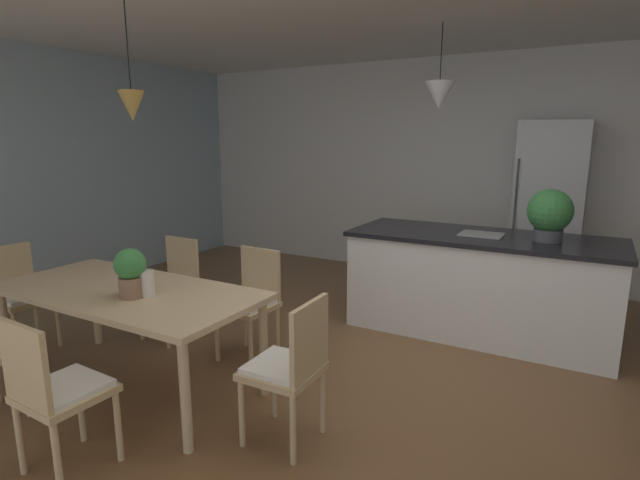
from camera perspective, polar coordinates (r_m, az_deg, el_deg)
The scene contains 16 objects.
ground_plane at distance 3.61m, azimuth 5.86°, elevation -17.42°, with size 10.00×8.40×0.04m, color brown.
wall_back_kitchen at distance 6.29m, azimuth 18.23°, elevation 7.69°, with size 10.00×0.12×2.70m, color silver.
window_wall_left_glazing at distance 6.04m, azimuth -32.03°, elevation 6.35°, with size 0.06×8.40×2.70m, color #9EB7C6.
dining_table at distance 3.64m, azimuth -21.53°, elevation -6.29°, with size 1.92×0.89×0.72m.
chair_kitchen_end at distance 2.86m, azimuth -3.52°, elevation -14.37°, with size 0.41×0.41×0.87m.
chair_window_end at distance 4.77m, azimuth -31.56°, elevation -5.34°, with size 0.42×0.42×0.87m.
chair_far_right at distance 3.96m, azimuth -8.04°, elevation -6.90°, with size 0.42×0.42×0.87m.
chair_far_left at distance 4.52m, azimuth -16.81°, elevation -4.94°, with size 0.42×0.42×0.87m.
chair_near_right at distance 2.95m, azimuth -28.43°, elevation -15.06°, with size 0.42×0.42×0.87m.
kitchen_island at distance 4.63m, azimuth 18.01°, elevation -4.78°, with size 2.27×0.92×0.91m.
refrigerator at distance 5.83m, azimuth 25.05°, elevation 2.99°, with size 0.68×0.67×1.91m.
pendant_over_table at distance 3.51m, azimuth -21.04°, elevation 14.40°, with size 0.17×0.17×0.86m.
pendant_over_island_main at distance 4.57m, azimuth 13.71°, elevation 16.05°, with size 0.26×0.26×0.72m.
potted_plant_on_island at distance 4.43m, azimuth 25.17°, elevation 2.83°, with size 0.36×0.36×0.43m.
potted_plant_on_table at distance 3.38m, azimuth -21.19°, elevation -3.34°, with size 0.20×0.20×0.32m.
vase_on_dining_table at distance 3.39m, azimuth -19.48°, elevation -4.77°, with size 0.10×0.10×0.17m.
Camera 1 is at (1.23, -2.90, 1.74)m, focal length 27.51 mm.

